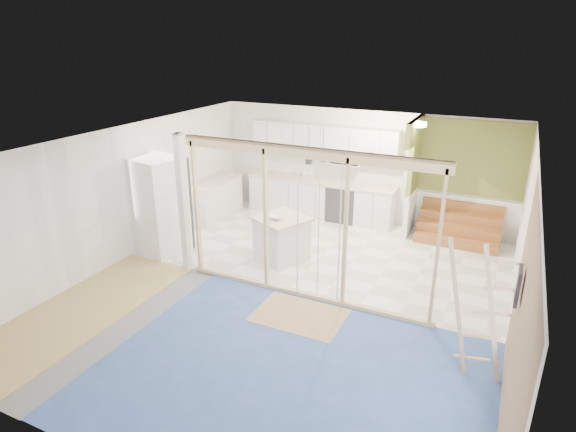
% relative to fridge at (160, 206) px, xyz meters
% --- Properties ---
extents(room, '(7.01, 8.01, 2.61)m').
position_rel_fridge_xyz_m(room, '(3.03, -0.45, 0.32)').
color(room, slate).
rests_on(room, ground).
extents(floor_overlays, '(7.00, 8.00, 0.03)m').
position_rel_fridge_xyz_m(floor_overlays, '(3.11, -0.39, -0.97)').
color(floor_overlays, white).
rests_on(floor_overlays, room).
extents(stud_frame, '(4.66, 0.14, 2.60)m').
position_rel_fridge_xyz_m(stud_frame, '(2.76, -0.45, 0.62)').
color(stud_frame, '#DAC085').
rests_on(stud_frame, room).
extents(base_cabinets, '(4.45, 2.24, 0.93)m').
position_rel_fridge_xyz_m(base_cabinets, '(1.42, 2.91, -0.51)').
color(base_cabinets, white).
rests_on(base_cabinets, room).
extents(upper_cabinets, '(3.60, 0.41, 0.85)m').
position_rel_fridge_xyz_m(upper_cabinets, '(2.19, 3.37, 0.84)').
color(upper_cabinets, white).
rests_on(upper_cabinets, room).
extents(green_partition, '(2.25, 1.51, 2.60)m').
position_rel_fridge_xyz_m(green_partition, '(5.08, 3.21, -0.04)').
color(green_partition, olive).
rests_on(green_partition, room).
extents(pot_rack, '(0.52, 0.52, 0.72)m').
position_rel_fridge_xyz_m(pot_rack, '(2.73, 1.44, 1.01)').
color(pot_rack, black).
rests_on(pot_rack, room).
extents(sheathing_panel, '(0.02, 4.00, 2.60)m').
position_rel_fridge_xyz_m(sheathing_panel, '(6.51, -2.45, 0.32)').
color(sheathing_panel, '#A47859').
rests_on(sheathing_panel, room).
extents(electrical_panel, '(0.04, 0.30, 0.40)m').
position_rel_fridge_xyz_m(electrical_panel, '(6.46, -1.85, 0.67)').
color(electrical_panel, '#36363A').
rests_on(electrical_panel, room).
extents(ceiling_light, '(0.32, 0.32, 0.08)m').
position_rel_fridge_xyz_m(ceiling_light, '(4.43, 2.55, 1.56)').
color(ceiling_light, '#FFEABF').
rests_on(ceiling_light, room).
extents(fridge, '(1.01, 0.98, 1.96)m').
position_rel_fridge_xyz_m(fridge, '(0.00, 0.00, 0.00)').
color(fridge, white).
rests_on(fridge, room).
extents(island, '(1.21, 1.21, 0.90)m').
position_rel_fridge_xyz_m(island, '(2.36, 0.68, -0.54)').
color(island, white).
rests_on(island, room).
extents(bowl, '(0.35, 0.35, 0.07)m').
position_rel_fridge_xyz_m(bowl, '(2.31, 0.57, -0.05)').
color(bowl, white).
rests_on(bowl, island).
extents(soap_bottle_a, '(0.15, 0.15, 0.30)m').
position_rel_fridge_xyz_m(soap_bottle_a, '(1.67, 3.33, 0.10)').
color(soap_bottle_a, silver).
rests_on(soap_bottle_a, base_cabinets).
extents(soap_bottle_b, '(0.09, 0.09, 0.19)m').
position_rel_fridge_xyz_m(soap_bottle_b, '(3.73, 3.25, 0.04)').
color(soap_bottle_b, silver).
rests_on(soap_bottle_b, base_cabinets).
extents(ladder, '(1.00, 0.08, 1.85)m').
position_rel_fridge_xyz_m(ladder, '(6.11, -1.35, -0.03)').
color(ladder, tan).
rests_on(ladder, room).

